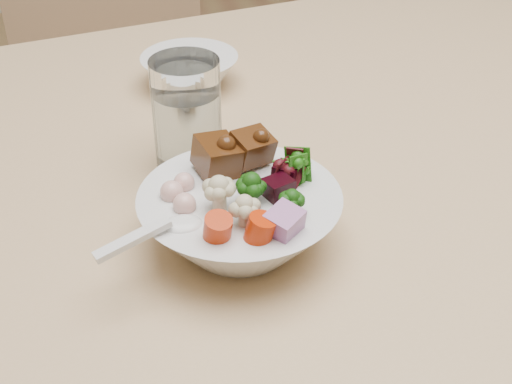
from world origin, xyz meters
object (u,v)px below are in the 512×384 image
(water_glass, at_px, (187,120))
(dining_table, at_px, (341,204))
(side_bowl, at_px, (190,71))
(food_bowl, at_px, (241,215))
(chair_far, at_px, (116,110))

(water_glass, bearing_deg, dining_table, -0.41)
(water_glass, height_order, side_bowl, water_glass)
(food_bowl, xyz_separation_m, water_glass, (-0.03, 0.16, 0.03))
(dining_table, bearing_deg, water_glass, 168.45)
(dining_table, height_order, side_bowl, side_bowl)
(dining_table, bearing_deg, chair_far, 98.59)
(dining_table, xyz_separation_m, side_bowl, (-0.16, 0.21, 0.11))
(dining_table, bearing_deg, side_bowl, 116.13)
(chair_far, xyz_separation_m, food_bowl, (0.11, -0.91, 0.34))
(side_bowl, bearing_deg, chair_far, 101.30)
(dining_table, height_order, chair_far, chair_far)
(dining_table, relative_size, water_glass, 14.42)
(food_bowl, bearing_deg, water_glass, 100.82)
(chair_far, relative_size, food_bowl, 4.68)
(dining_table, relative_size, chair_far, 2.06)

